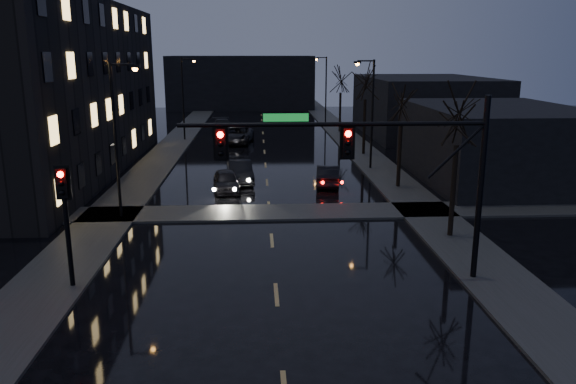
{
  "coord_description": "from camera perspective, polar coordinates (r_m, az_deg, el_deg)",
  "views": [
    {
      "loc": [
        -0.61,
        -10.7,
        8.46
      ],
      "look_at": [
        0.55,
        10.42,
        3.2
      ],
      "focal_mm": 35.0,
      "sensor_mm": 36.0,
      "label": 1
    }
  ],
  "objects": [
    {
      "name": "lead_car",
      "position": [
        36.75,
        4.07,
        1.7
      ],
      "size": [
        1.93,
        4.24,
        1.35
      ],
      "primitive_type": "imported",
      "rotation": [
        0.0,
        0.0,
        3.02
      ],
      "color": "black",
      "rests_on": "ground"
    },
    {
      "name": "commercial_right_far",
      "position": [
        61.53,
        13.64,
        8.49
      ],
      "size": [
        12.0,
        18.0,
        6.0
      ],
      "primitive_type": "cube",
      "color": "black",
      "rests_on": "ground"
    },
    {
      "name": "oncoming_car_c",
      "position": [
        54.26,
        -5.19,
        5.79
      ],
      "size": [
        3.38,
        6.04,
        1.59
      ],
      "primitive_type": "imported",
      "rotation": [
        0.0,
        0.0,
        -0.13
      ],
      "color": "black",
      "rests_on": "ground"
    },
    {
      "name": "streetlight_r_mid",
      "position": [
        41.68,
        8.29,
        8.75
      ],
      "size": [
        1.53,
        0.28,
        8.0
      ],
      "color": "black",
      "rests_on": "ground"
    },
    {
      "name": "oncoming_car_d",
      "position": [
        61.17,
        -6.67,
        6.65
      ],
      "size": [
        2.85,
        5.57,
        1.55
      ],
      "primitive_type": "imported",
      "rotation": [
        0.0,
        0.0,
        0.13
      ],
      "color": "black",
      "rests_on": "ground"
    },
    {
      "name": "tree_mid_b",
      "position": [
        47.6,
        7.92,
        11.61
      ],
      "size": [
        3.74,
        3.74,
        8.59
      ],
      "color": "black",
      "rests_on": "ground"
    },
    {
      "name": "sidewalk_left",
      "position": [
        47.13,
        -12.76,
        3.35
      ],
      "size": [
        3.0,
        140.0,
        0.12
      ],
      "primitive_type": "cube",
      "color": "#2D2D2B",
      "rests_on": "ground"
    },
    {
      "name": "streetlight_l_far",
      "position": [
        56.25,
        -10.43,
        9.98
      ],
      "size": [
        1.53,
        0.28,
        8.0
      ],
      "color": "black",
      "rests_on": "ground"
    },
    {
      "name": "tree_far",
      "position": [
        61.41,
        5.39,
        11.67
      ],
      "size": [
        3.43,
        3.43,
        7.88
      ],
      "color": "black",
      "rests_on": "ground"
    },
    {
      "name": "oncoming_car_b",
      "position": [
        37.61,
        -4.9,
        2.05
      ],
      "size": [
        2.03,
        4.55,
        1.45
      ],
      "primitive_type": "imported",
      "rotation": [
        0.0,
        0.0,
        0.11
      ],
      "color": "black",
      "rests_on": "ground"
    },
    {
      "name": "signal_pole_left",
      "position": [
        21.56,
        -21.68,
        -1.68
      ],
      "size": [
        0.35,
        0.41,
        4.53
      ],
      "color": "black",
      "rests_on": "ground"
    },
    {
      "name": "far_block",
      "position": [
        88.84,
        -4.78,
        11.04
      ],
      "size": [
        22.0,
        10.0,
        8.0
      ],
      "primitive_type": "cube",
      "color": "black",
      "rests_on": "ground"
    },
    {
      "name": "streetlight_r_far",
      "position": [
        69.28,
        3.7,
        10.89
      ],
      "size": [
        1.53,
        0.28,
        8.0
      ],
      "color": "black",
      "rests_on": "ground"
    },
    {
      "name": "oncoming_car_a",
      "position": [
        35.32,
        -6.29,
        1.14
      ],
      "size": [
        1.99,
        4.09,
        1.34
      ],
      "primitive_type": "imported",
      "rotation": [
        0.0,
        0.0,
        0.1
      ],
      "color": "black",
      "rests_on": "ground"
    },
    {
      "name": "signal_mast",
      "position": [
        20.51,
        9.47,
        3.69
      ],
      "size": [
        11.11,
        0.41,
        7.0
      ],
      "color": "black",
      "rests_on": "ground"
    },
    {
      "name": "streetlight_l_near",
      "position": [
        29.76,
        -16.78,
        6.26
      ],
      "size": [
        1.53,
        0.28,
        8.0
      ],
      "color": "black",
      "rests_on": "ground"
    },
    {
      "name": "tree_near",
      "position": [
        26.39,
        17.02,
        8.49
      ],
      "size": [
        3.52,
        3.52,
        8.08
      ],
      "color": "black",
      "rests_on": "ground"
    },
    {
      "name": "sidewalk_right",
      "position": [
        47.35,
        8.0,
        3.61
      ],
      "size": [
        3.0,
        140.0,
        0.12
      ],
      "primitive_type": "cube",
      "color": "#2D2D2B",
      "rests_on": "ground"
    },
    {
      "name": "tree_mid_a",
      "position": [
        35.95,
        11.53,
        9.49
      ],
      "size": [
        3.3,
        3.3,
        7.58
      ],
      "color": "black",
      "rests_on": "ground"
    },
    {
      "name": "commercial_right_near",
      "position": [
        40.52,
        20.38,
        4.64
      ],
      "size": [
        10.0,
        14.0,
        5.0
      ],
      "primitive_type": "cube",
      "color": "black",
      "rests_on": "ground"
    },
    {
      "name": "sidewalk_cross",
      "position": [
        30.39,
        -1.88,
        -2.09
      ],
      "size": [
        40.0,
        3.0,
        0.12
      ],
      "primitive_type": "cube",
      "color": "#2D2D2B",
      "rests_on": "ground"
    },
    {
      "name": "apartment_block",
      "position": [
        43.76,
        -24.8,
        9.48
      ],
      "size": [
        12.0,
        30.0,
        12.0
      ],
      "primitive_type": "cube",
      "color": "black",
      "rests_on": "ground"
    }
  ]
}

